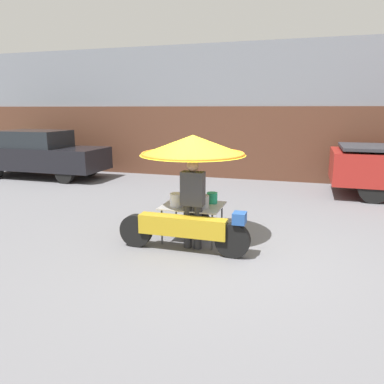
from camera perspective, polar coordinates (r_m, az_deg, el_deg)
name	(u,v)px	position (r m, az deg, el deg)	size (l,w,h in m)	color
ground_plane	(218,253)	(6.29, 3.94, -9.23)	(36.00, 36.00, 0.00)	slate
shopfront_building	(270,113)	(13.48, 11.79, 11.75)	(28.00, 2.06, 4.40)	gray
vendor_motorcycle_cart	(192,161)	(6.44, -0.01, 4.79)	(2.25, 1.84, 1.89)	black
vendor_person	(193,200)	(6.24, 0.12, -1.18)	(0.38, 0.22, 1.53)	#2D2D33
parked_car	(40,154)	(13.91, -22.12, 5.42)	(4.50, 1.68, 1.60)	black
potted_plant	(21,154)	(16.08, -24.67, 5.33)	(0.88, 0.88, 1.07)	brown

